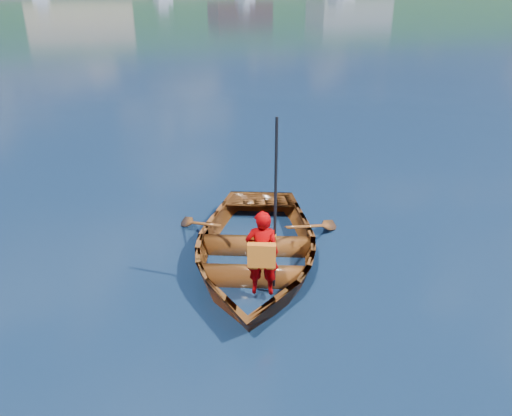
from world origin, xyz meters
TOP-DOWN VIEW (x-y plane):
  - ground at (0.00, 0.00)m, footprint 600.00×600.00m
  - rowboat at (-0.82, 0.72)m, footprint 3.78×4.41m
  - child_paddler at (-0.99, -0.17)m, footprint 0.48×0.43m

SIDE VIEW (x-z plane):
  - ground at x=0.00m, z-range 0.00..0.00m
  - rowboat at x=-0.82m, z-range -0.15..0.62m
  - child_paddler at x=-0.99m, z-range -0.43..1.78m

